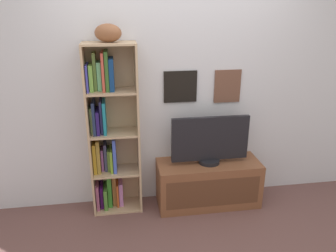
% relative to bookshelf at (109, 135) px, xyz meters
% --- Properties ---
extents(back_wall, '(4.80, 0.08, 2.47)m').
position_rel_bookshelf_xyz_m(back_wall, '(0.66, 0.14, 0.41)').
color(back_wall, silver).
rests_on(back_wall, ground).
extents(bookshelf, '(0.49, 0.29, 1.72)m').
position_rel_bookshelf_xyz_m(bookshelf, '(0.00, 0.00, 0.00)').
color(bookshelf, tan).
rests_on(bookshelf, ground).
extents(football, '(0.29, 0.25, 0.16)m').
position_rel_bookshelf_xyz_m(football, '(0.05, -0.03, 0.98)').
color(football, brown).
rests_on(football, bookshelf).
extents(tv_stand, '(1.08, 0.42, 0.48)m').
position_rel_bookshelf_xyz_m(tv_stand, '(1.01, -0.10, -0.58)').
color(tv_stand, brown).
rests_on(tv_stand, ground).
extents(television, '(0.80, 0.22, 0.50)m').
position_rel_bookshelf_xyz_m(television, '(1.01, -0.10, -0.09)').
color(television, black).
rests_on(television, tv_stand).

